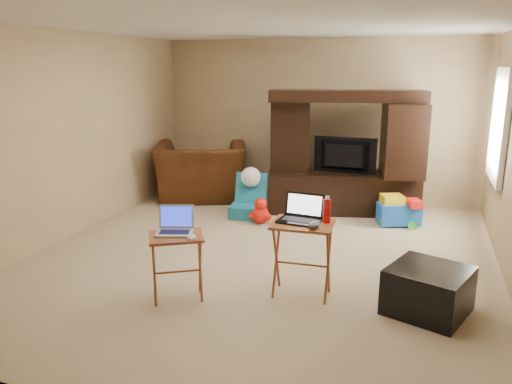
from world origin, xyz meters
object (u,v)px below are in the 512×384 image
(laptop_right, at_px, (299,209))
(mouse_right, at_px, (314,225))
(mouse_left, at_px, (192,237))
(tray_table_left, at_px, (177,267))
(push_toy, at_px, (399,210))
(entertainment_center, at_px, (344,153))
(tray_table_right, at_px, (302,259))
(water_bottle, at_px, (327,211))
(child_rocker, at_px, (247,196))
(recliner, at_px, (201,171))
(ottoman, at_px, (428,290))
(laptop_left, at_px, (174,221))
(plush_toy, at_px, (261,211))
(television, at_px, (344,156))

(laptop_right, bearing_deg, mouse_right, -34.03)
(mouse_left, height_order, mouse_right, mouse_right)
(tray_table_left, bearing_deg, push_toy, 28.18)
(entertainment_center, xyz_separation_m, tray_table_right, (0.09, -2.86, -0.53))
(entertainment_center, bearing_deg, laptop_right, -102.82)
(water_bottle, bearing_deg, entertainment_center, 95.88)
(child_rocker, xyz_separation_m, laptop_right, (1.28, -2.17, 0.52))
(recliner, height_order, mouse_left, recliner)
(child_rocker, bearing_deg, entertainment_center, 22.13)
(push_toy, bearing_deg, child_rocker, 166.15)
(ottoman, height_order, tray_table_left, tray_table_left)
(entertainment_center, height_order, laptop_left, entertainment_center)
(plush_toy, distance_m, ottoman, 2.89)
(push_toy, xyz_separation_m, tray_table_left, (-1.79, -2.93, 0.10))
(plush_toy, distance_m, push_toy, 1.86)
(entertainment_center, distance_m, laptop_right, 2.84)
(plush_toy, xyz_separation_m, laptop_left, (-0.04, -2.36, 0.55))
(ottoman, bearing_deg, mouse_left, -164.73)
(water_bottle, bearing_deg, mouse_left, -151.00)
(recliner, bearing_deg, push_toy, 149.29)
(push_toy, distance_m, water_bottle, 2.54)
(tray_table_left, distance_m, laptop_right, 1.23)
(entertainment_center, bearing_deg, mouse_left, -116.73)
(plush_toy, xyz_separation_m, mouse_left, (0.18, -2.46, 0.46))
(mouse_left, height_order, water_bottle, water_bottle)
(tray_table_left, bearing_deg, laptop_right, -5.99)
(plush_toy, bearing_deg, tray_table_left, -90.20)
(child_rocker, height_order, mouse_right, mouse_right)
(child_rocker, xyz_separation_m, water_bottle, (1.52, -2.11, 0.51))
(television, xyz_separation_m, water_bottle, (0.29, -2.74, -0.03))
(tray_table_left, bearing_deg, plush_toy, 59.43)
(tray_table_right, bearing_deg, recliner, 126.19)
(mouse_right, bearing_deg, child_rocker, 122.07)
(television, bearing_deg, ottoman, 115.95)
(mouse_right, bearing_deg, television, 94.22)
(tray_table_right, height_order, mouse_right, mouse_right)
(recliner, height_order, tray_table_left, recliner)
(ottoman, bearing_deg, tray_table_left, -167.76)
(tray_table_left, distance_m, tray_table_right, 1.14)
(recliner, height_order, ottoman, recliner)
(ottoman, bearing_deg, mouse_right, -171.28)
(child_rocker, bearing_deg, push_toy, 1.78)
(child_rocker, height_order, laptop_left, laptop_left)
(tray_table_right, xyz_separation_m, laptop_left, (-1.08, -0.41, 0.38))
(recliner, xyz_separation_m, plush_toy, (1.31, -0.96, -0.27))
(tray_table_left, distance_m, water_bottle, 1.45)
(water_bottle, bearing_deg, plush_toy, 123.59)
(tray_table_left, height_order, water_bottle, water_bottle)
(recliner, distance_m, plush_toy, 1.65)
(plush_toy, relative_size, water_bottle, 1.66)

